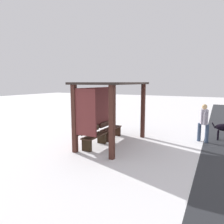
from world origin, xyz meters
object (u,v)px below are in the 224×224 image
(person_walking, at_px, (204,120))
(bus_shelter, at_px, (106,99))
(bench_left_inside, at_px, (94,138))
(bench_center_inside, at_px, (111,130))

(person_walking, bearing_deg, bus_shelter, 121.05)
(bench_left_inside, bearing_deg, bus_shelter, -19.97)
(bus_shelter, bearing_deg, bench_center_inside, 14.12)
(bus_shelter, xyz_separation_m, person_walking, (2.04, -3.39, -0.87))
(bench_left_inside, relative_size, bench_center_inside, 1.00)
(bench_left_inside, bearing_deg, bench_center_inside, 0.08)
(bench_left_inside, relative_size, person_walking, 0.81)
(bench_left_inside, distance_m, bench_center_inside, 1.35)
(bench_left_inside, xyz_separation_m, bench_center_inside, (1.35, 0.00, -0.00))
(bus_shelter, relative_size, person_walking, 2.15)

